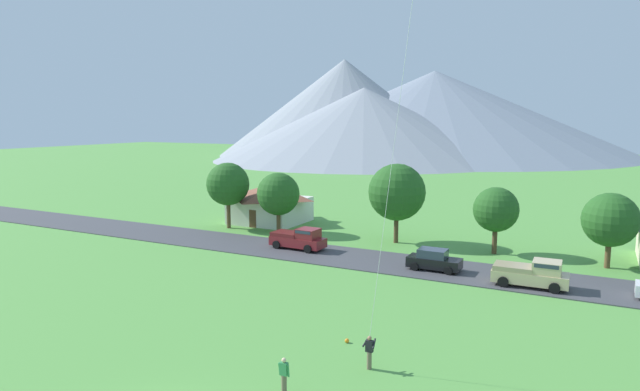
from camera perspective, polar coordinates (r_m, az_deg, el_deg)
name	(u,v)px	position (r m, az deg, el deg)	size (l,w,h in m)	color
road_strip	(392,263)	(46.47, 7.57, -7.02)	(160.00, 6.80, 0.08)	#424247
mountain_far_east_ridge	(434,113)	(193.40, 11.86, 8.50)	(131.14, 131.14, 28.40)	gray
mountain_east_ridge	(344,107)	(185.76, 2.57, 9.22)	(83.94, 83.94, 31.85)	#8E939E
mountain_far_west_ridge	(364,124)	(162.54, 4.62, 7.49)	(88.65, 88.65, 21.21)	#8E939E
house_leftmost	(270,203)	(63.96, -5.25, -0.78)	(8.32, 7.87, 4.44)	silver
tree_near_left	(397,192)	(53.26, 8.06, 0.34)	(5.56, 5.56, 7.80)	#4C3823
tree_left_of_center	(610,220)	(49.73, 28.16, -2.27)	(4.38, 4.38, 6.19)	brown
tree_center	(496,210)	(50.99, 17.97, -1.42)	(4.02, 4.02, 6.06)	#4C3823
tree_right_of_center	(278,194)	(57.73, -4.40, 0.15)	(4.54, 4.54, 6.45)	brown
tree_near_right	(228,184)	(60.81, -9.63, 1.18)	(4.74, 4.74, 7.31)	brown
parked_car_black_mid_west	(434,260)	(44.65, 11.85, -6.66)	(4.21, 2.09, 1.68)	black
pickup_truck_maroon_west_side	(299,238)	(50.63, -2.21, -4.52)	(5.28, 2.50, 1.99)	maroon
pickup_truck_sand_east_side	(532,273)	(42.30, 21.37, -7.60)	(5.24, 2.40, 1.99)	#C6B284
watcher_person	(284,375)	(25.24, -3.80, -18.27)	(0.56, 0.24, 1.68)	#70604C
soccer_ball	(347,341)	(30.56, 2.84, -14.97)	(0.24, 0.24, 0.24)	orange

